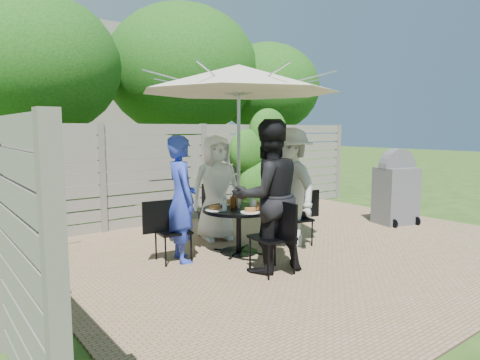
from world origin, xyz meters
TOP-DOWN VIEW (x-y plane):
  - backyard_envelope at (0.09, 10.29)m, footprint 60.00×60.00m
  - patio_table at (-0.92, 0.64)m, footprint 1.18×1.18m
  - umbrella at (-0.92, 0.64)m, footprint 3.20×3.20m
  - chair_back at (-0.72, 1.59)m, footprint 0.45×0.63m
  - person_back at (-0.75, 1.46)m, footprint 0.90×0.69m
  - chair_left at (-1.87, 0.85)m, footprint 0.63×0.45m
  - person_left at (-1.73, 0.82)m, footprint 0.52×0.68m
  - chair_front at (-1.12, -0.30)m, footprint 0.48×0.68m
  - person_front at (-1.10, -0.17)m, footprint 1.04×0.88m
  - chair_right at (0.02, 0.44)m, footprint 0.63×0.48m
  - person_right at (-0.11, 0.47)m, footprint 0.88×1.26m
  - plate_back at (-0.85, 1.00)m, footprint 0.26×0.26m
  - plate_left at (-1.28, 0.72)m, footprint 0.26×0.26m
  - plate_front at (-1.00, 0.29)m, footprint 0.26×0.26m
  - plate_right at (-0.57, 0.57)m, footprint 0.26×0.26m
  - plate_extra at (-0.81, 0.31)m, footprint 0.24×0.24m
  - glass_back at (-0.97, 0.92)m, footprint 0.07×0.07m
  - glass_left at (-1.20, 0.60)m, footprint 0.07×0.07m
  - glass_front at (-0.88, 0.37)m, footprint 0.07×0.07m
  - glass_right at (-0.65, 0.69)m, footprint 0.07×0.07m
  - syrup_jug at (-0.97, 0.71)m, footprint 0.09×0.09m
  - coffee_cup at (-0.78, 0.84)m, footprint 0.08×0.08m
  - bicycle at (-3.16, 2.60)m, footprint 0.64×1.75m
  - bbq_grill at (2.50, 0.38)m, footprint 0.79×0.68m

SIDE VIEW (x-z plane):
  - chair_right at x=0.02m, z-range -0.17..0.67m
  - chair_back at x=-0.72m, z-range -0.17..0.67m
  - chair_left at x=-1.87m, z-range -0.17..0.68m
  - chair_front at x=-1.12m, z-range -0.18..0.74m
  - patio_table at x=-0.92m, z-range 0.13..0.78m
  - bicycle at x=-3.16m, z-range 0.00..0.91m
  - bbq_grill at x=2.50m, z-range -0.06..1.34m
  - plate_back at x=-0.85m, z-range 0.65..0.71m
  - plate_left at x=-1.28m, z-range 0.65..0.71m
  - plate_front at x=-1.00m, z-range 0.65..0.71m
  - plate_right at x=-0.57m, z-range 0.65..0.71m
  - plate_extra at x=-0.81m, z-range 0.65..0.71m
  - coffee_cup at x=-0.78m, z-range 0.65..0.77m
  - glass_back at x=-0.97m, z-range 0.65..0.79m
  - glass_left at x=-1.20m, z-range 0.65..0.79m
  - glass_front at x=-0.88m, z-range 0.65..0.79m
  - glass_right at x=-0.65m, z-range 0.65..0.79m
  - syrup_jug at x=-0.97m, z-range 0.65..0.81m
  - person_back at x=-0.75m, z-range 0.00..1.66m
  - person_left at x=-1.73m, z-range 0.00..1.67m
  - person_right at x=-0.11m, z-range 0.00..1.77m
  - person_front at x=-1.10m, z-range 0.00..1.87m
  - umbrella at x=-0.92m, z-range 1.11..3.73m
  - backyard_envelope at x=0.09m, z-range 0.11..5.11m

